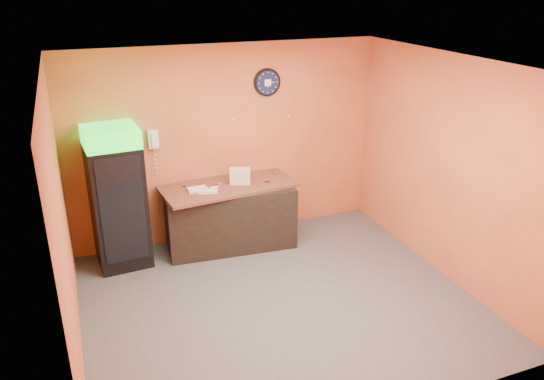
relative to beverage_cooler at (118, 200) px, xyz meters
name	(u,v)px	position (x,y,z in m)	size (l,w,h in m)	color
floor	(279,301)	(1.61, -1.61, -0.93)	(4.50, 4.50, 0.00)	#47474C
back_wall	(227,144)	(1.61, 0.39, 0.47)	(4.50, 0.02, 2.80)	#DE723E
left_wall	(62,226)	(-0.64, -1.61, 0.47)	(0.02, 4.00, 2.80)	#DE723E
right_wall	(447,169)	(3.86, -1.61, 0.47)	(0.02, 4.00, 2.80)	#DE723E
ceiling	(280,65)	(1.61, -1.61, 1.87)	(4.50, 4.00, 0.02)	white
beverage_cooler	(118,200)	(0.00, 0.00, 0.00)	(0.71, 0.72, 1.89)	black
prep_counter	(230,216)	(1.50, 0.00, -0.48)	(1.78, 0.79, 0.89)	black
wall_clock	(267,82)	(2.22, 0.36, 1.31)	(0.39, 0.06, 0.39)	black
wall_phone	(153,139)	(0.57, 0.34, 0.67)	(0.13, 0.11, 0.24)	white
butcher_paper	(229,186)	(1.50, 0.00, -0.02)	(1.85, 0.82, 0.04)	brown
sub_roll_stack	(240,176)	(1.66, -0.03, 0.12)	(0.30, 0.19, 0.24)	#F5E3BE
wrapped_sandwich_left	(199,191)	(1.05, -0.11, 0.02)	(0.26, 0.10, 0.04)	silver
wrapped_sandwich_mid	(207,191)	(1.15, -0.17, 0.02)	(0.28, 0.11, 0.04)	silver
wrapped_sandwich_right	(197,188)	(1.04, -0.02, 0.02)	(0.26, 0.10, 0.04)	silver
kitchen_tool	(220,185)	(1.36, -0.04, 0.03)	(0.06, 0.06, 0.06)	silver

